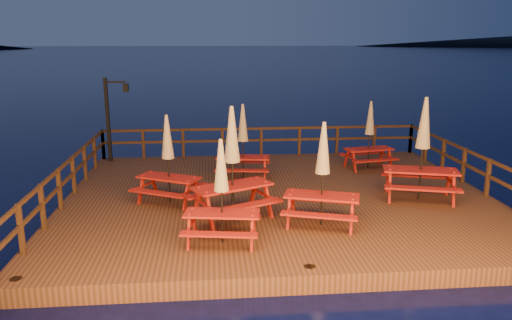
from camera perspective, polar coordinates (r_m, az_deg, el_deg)
The scene contains 12 objects.
ground at distance 14.47m, azimuth 2.55°, elevation -5.49°, with size 500.00×500.00×0.00m, color black.
deck at distance 14.41m, azimuth 2.55°, elevation -4.74°, with size 12.00×10.00×0.40m, color #412714.
deck_piles at distance 14.57m, azimuth 2.53°, elevation -6.61°, with size 11.44×9.44×1.40m.
railing at distance 15.84m, azimuth 1.72°, elevation 0.62°, with size 11.80×9.75×1.10m.
lamp_post at distance 18.59m, azimuth -16.15°, elevation 5.30°, with size 0.85×0.18×3.00m.
picnic_table_0 at distance 17.36m, azimuth 12.85°, elevation 2.93°, with size 1.83×1.59×2.31m.
picnic_table_1 at distance 15.65m, azimuth -1.51°, elevation 2.25°, with size 1.84×1.59×2.39m.
picnic_table_2 at distance 14.31m, azimuth 18.50°, elevation 1.39°, with size 2.36×2.11×2.85m.
picnic_table_3 at distance 12.18m, azimuth -2.74°, elevation -0.11°, with size 2.47×2.31×2.81m.
picnic_table_4 at distance 10.75m, azimuth -3.97°, elevation -3.44°, with size 1.82×1.57×2.33m.
picnic_table_5 at distance 11.82m, azimuth 7.61°, elevation -1.43°, with size 2.12×1.93×2.51m.
picnic_table_6 at distance 13.57m, azimuth -10.02°, elevation 0.27°, with size 2.14×2.01×2.41m.
Camera 1 is at (-1.89, -13.52, 4.82)m, focal length 35.00 mm.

